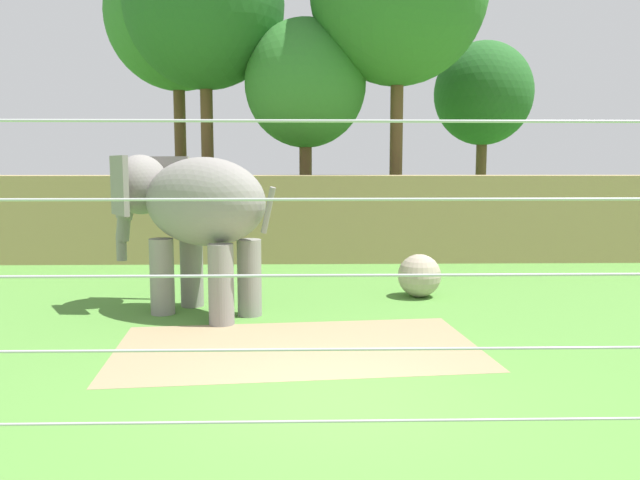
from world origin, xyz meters
TOP-DOWN VIEW (x-y plane):
  - ground_plane at (0.00, 0.00)m, footprint 120.00×120.00m
  - dirt_patch at (-0.48, 2.08)m, footprint 5.90×3.60m
  - embankment_wall at (0.00, 11.27)m, footprint 36.00×1.80m
  - elephant at (-2.52, 4.46)m, footprint 3.68×3.06m
  - enrichment_ball at (2.11, 5.81)m, footprint 0.93×0.93m
  - cable_fence at (0.00, -3.32)m, footprint 8.92×0.19m
  - tree_far_left at (-5.11, 16.60)m, footprint 5.26×5.26m
  - tree_left_of_centre at (7.07, 18.83)m, footprint 4.07×4.07m
  - tree_behind_wall at (-0.34, 14.73)m, footprint 4.23×4.23m
  - tree_right_of_centre at (-3.87, 15.23)m, footprint 5.61×5.61m

SIDE VIEW (x-z plane):
  - ground_plane at x=0.00m, z-range 0.00..0.00m
  - dirt_patch at x=-0.48m, z-range 0.00..0.01m
  - enrichment_ball at x=2.11m, z-range 0.00..0.93m
  - embankment_wall at x=0.00m, z-range 0.00..2.55m
  - cable_fence at x=0.00m, z-range 0.02..3.26m
  - elephant at x=-2.52m, z-range 0.50..3.55m
  - tree_behind_wall at x=-0.34m, z-range 1.70..9.60m
  - tree_left_of_centre at x=7.07m, z-range 1.81..9.77m
  - tree_far_left at x=-5.11m, z-range 2.78..13.93m
  - tree_right_of_centre at x=-3.87m, z-range 2.72..14.13m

